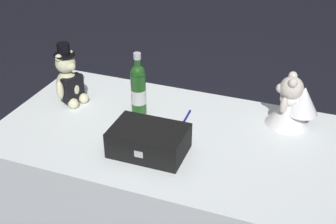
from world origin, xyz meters
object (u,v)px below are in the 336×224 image
champagne_bottle (138,89)px  gift_case_black (149,140)px  teddy_bear_bride (292,104)px  signing_pen (186,118)px  teddy_bear_groom (69,80)px

champagne_bottle → gift_case_black: size_ratio=1.00×
teddy_bear_bride → signing_pen: 0.46m
signing_pen → gift_case_black: (-0.06, -0.29, 0.05)m
gift_case_black → teddy_bear_bride: bearing=39.6°
teddy_bear_bride → champagne_bottle: (-0.65, -0.14, 0.02)m
teddy_bear_groom → teddy_bear_bride: teddy_bear_groom is taller
teddy_bear_bride → champagne_bottle: bearing=-167.7°
teddy_bear_groom → teddy_bear_bride: size_ratio=1.26×
gift_case_black → teddy_bear_groom: bearing=154.3°
teddy_bear_bride → champagne_bottle: 0.67m
gift_case_black → champagne_bottle: bearing=121.1°
teddy_bear_groom → signing_pen: 0.57m
teddy_bear_bride → signing_pen: (-0.43, -0.12, -0.10)m
teddy_bear_bride → gift_case_black: (-0.49, -0.41, -0.05)m
signing_pen → gift_case_black: bearing=-101.1°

